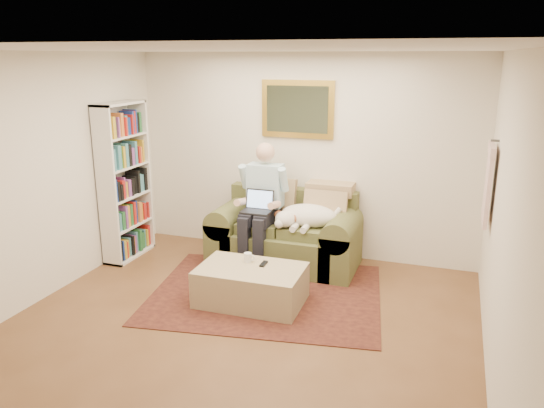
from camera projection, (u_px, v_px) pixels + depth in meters
The scene contains 12 objects.
room_shell at pixel (238, 197), 4.87m from camera, with size 4.51×5.00×2.61m.
rug at pixel (266, 293), 5.89m from camera, with size 2.48×1.99×0.01m, color black.
sofa at pixel (285, 240), 6.66m from camera, with size 1.82×0.92×1.09m.
seated_man at pixel (260, 207), 6.48m from camera, with size 0.60×0.86×1.53m, color #8CC6D8, non-canonical shape.
laptop at pixel (258, 206), 6.40m from camera, with size 0.35×0.28×0.26m.
sleeping_dog at pixel (309, 216), 6.37m from camera, with size 0.75×0.47×0.28m, color white, non-canonical shape.
ottoman at pixel (251, 285), 5.62m from camera, with size 1.10×0.70×0.40m, color #CBB587.
coffee_mug at pixel (248, 257), 5.72m from camera, with size 0.08×0.08×0.10m, color white.
tv_remote at pixel (264, 264), 5.65m from camera, with size 0.05×0.15×0.02m, color black.
bookshelf at pixel (124, 182), 6.75m from camera, with size 0.28×0.80×2.00m, color white, non-canonical shape.
wall_mirror at pixel (297, 109), 6.66m from camera, with size 0.94×0.04×0.72m.
hanging_shirt at pixel (489, 180), 5.30m from camera, with size 0.06×0.52×0.90m, color beige, non-canonical shape.
Camera 1 is at (1.84, -3.99, 2.56)m, focal length 35.00 mm.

